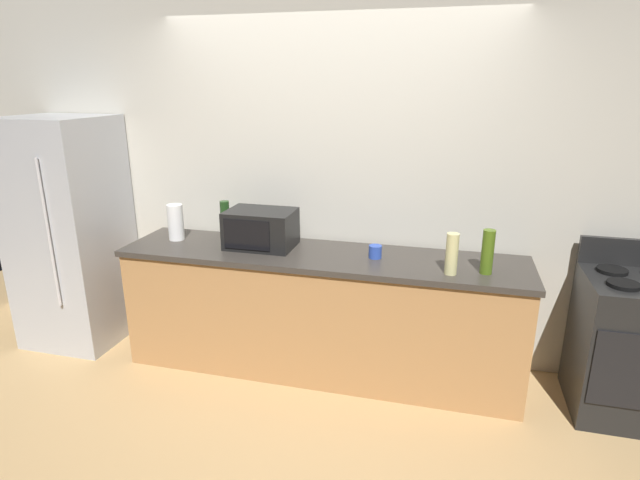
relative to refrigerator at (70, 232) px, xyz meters
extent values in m
plane|color=tan|center=(2.05, -0.40, -0.90)|extent=(8.00, 8.00, 0.00)
cube|color=beige|center=(2.05, 0.41, 0.45)|extent=(6.40, 0.10, 2.70)
cube|color=#B27F4C|center=(2.05, 0.00, -0.47)|extent=(2.80, 0.60, 0.86)
cube|color=#38332D|center=(2.05, 0.00, -0.02)|extent=(2.84, 0.64, 0.04)
cube|color=#B7BABF|center=(0.00, 0.00, 0.00)|extent=(0.72, 0.70, 1.80)
cylinder|color=silver|center=(0.14, -0.37, 0.10)|extent=(0.02, 0.02, 1.10)
cube|color=black|center=(4.05, 0.00, -0.45)|extent=(0.60, 0.60, 0.90)
cube|color=black|center=(4.05, 0.28, 0.09)|extent=(0.60, 0.04, 0.18)
cylinder|color=black|center=(3.92, -0.12, 0.01)|extent=(0.18, 0.18, 0.02)
cylinder|color=black|center=(3.92, 0.12, 0.01)|extent=(0.18, 0.18, 0.02)
cube|color=black|center=(1.60, 0.05, 0.13)|extent=(0.48, 0.34, 0.27)
cube|color=black|center=(1.56, -0.12, 0.13)|extent=(0.34, 0.01, 0.21)
cylinder|color=white|center=(0.91, 0.05, 0.13)|extent=(0.12, 0.12, 0.27)
cylinder|color=beige|center=(2.93, -0.17, 0.13)|extent=(0.08, 0.08, 0.26)
cylinder|color=#4C6B19|center=(3.15, -0.10, 0.14)|extent=(0.08, 0.08, 0.28)
cylinder|color=#1E3F19|center=(1.24, 0.21, 0.14)|extent=(0.07, 0.07, 0.28)
cylinder|color=#2D4CB2|center=(2.43, 0.01, 0.04)|extent=(0.09, 0.09, 0.09)
camera|label=1|loc=(2.90, -3.24, 1.15)|focal=28.56mm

